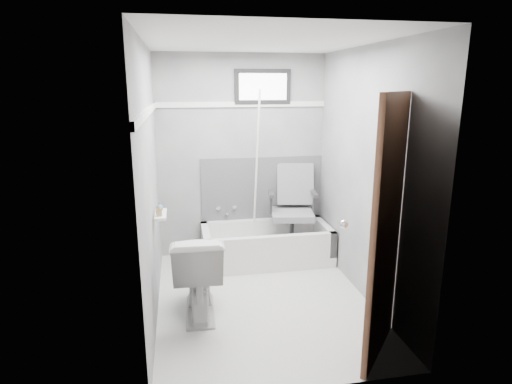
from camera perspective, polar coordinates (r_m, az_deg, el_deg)
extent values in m
plane|color=white|center=(4.32, 0.86, -14.13)|extent=(2.60, 2.60, 0.00)
plane|color=silver|center=(3.82, 1.00, 19.48)|extent=(2.60, 2.60, 0.00)
cube|color=slate|center=(5.15, -1.90, 4.70)|extent=(2.00, 0.02, 2.40)
cube|color=slate|center=(2.68, 6.38, -4.34)|extent=(2.00, 0.02, 2.40)
cube|color=slate|center=(3.83, -13.91, 0.99)|extent=(0.02, 2.60, 2.40)
cube|color=slate|center=(4.20, 14.43, 2.10)|extent=(0.02, 2.60, 2.40)
imported|color=silver|center=(3.97, -7.73, -10.63)|extent=(0.48, 0.81, 0.78)
cube|color=#4C4C4F|center=(5.27, 0.84, 0.47)|extent=(1.50, 0.02, 0.78)
cube|color=white|center=(5.08, -1.94, 11.60)|extent=(2.00, 0.02, 0.06)
cube|color=white|center=(3.74, -14.27, 10.28)|extent=(0.02, 2.60, 0.06)
cylinder|color=white|center=(4.97, 0.04, 2.60)|extent=(0.02, 0.45, 1.91)
cube|color=white|center=(3.97, -12.59, -2.95)|extent=(0.10, 0.32, 0.02)
imported|color=olive|center=(3.88, -12.83, -2.37)|extent=(0.05, 0.05, 0.10)
imported|color=slate|center=(4.02, -12.75, -1.89)|extent=(0.09, 0.09, 0.09)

